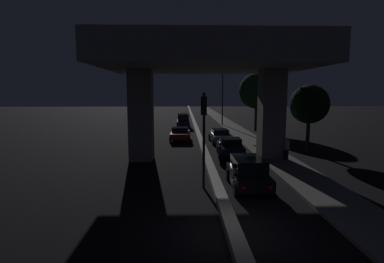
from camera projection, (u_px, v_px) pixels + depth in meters
The scene contains 16 objects.
ground_plane at pixel (231, 230), 10.93m from camera, with size 200.00×200.00×0.00m, color black.
median_divider at pixel (195, 124), 45.60m from camera, with size 0.53×126.00×0.36m, color gray.
sidewalk_right at pixel (237, 131), 38.82m from camera, with size 2.71×126.00×0.16m, color #5B5956.
elevated_overpass at pixel (207, 62), 21.67m from camera, with size 14.92×10.90×9.48m.
traffic_light_left_of_median at pixel (204, 123), 15.41m from camera, with size 0.30×0.49×4.99m.
street_lamp at pixel (221, 94), 44.88m from camera, with size 2.24×0.32×8.16m.
car_black_lead at pixel (248, 172), 15.70m from camera, with size 1.94×4.05×1.61m.
car_dark_blue_second at pixel (230, 147), 23.79m from camera, with size 2.08×4.22×1.42m.
car_grey_third at pixel (220, 136), 29.93m from camera, with size 2.02×4.75×1.38m.
car_dark_red_lead_oncoming at pixel (180, 134), 31.41m from camera, with size 2.17×4.11×1.37m.
car_dark_blue_second_oncoming at pixel (183, 120), 43.97m from camera, with size 2.00×4.68×1.90m.
motorcycle_white_filtering_near at pixel (234, 179), 15.34m from camera, with size 0.33×1.91×1.38m.
motorcycle_black_filtering_mid at pixel (220, 154), 21.25m from camera, with size 0.34×1.90×1.47m.
pedestrian_on_sidewalk at pixel (287, 149), 21.63m from camera, with size 0.34×0.34×1.61m.
roadside_tree_kerbside_near at pixel (309, 104), 24.74m from camera, with size 3.22×3.22×5.65m.
roadside_tree_kerbside_mid at pixel (257, 91), 38.89m from camera, with size 4.64×4.64×7.55m.
Camera 1 is at (-1.71, -10.33, 4.97)m, focal length 28.00 mm.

